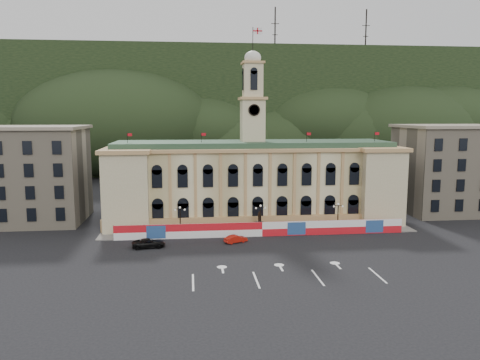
{
  "coord_description": "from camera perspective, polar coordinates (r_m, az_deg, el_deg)",
  "views": [
    {
      "loc": [
        -12.13,
        -62.41,
        20.94
      ],
      "look_at": [
        -3.51,
        18.0,
        9.42
      ],
      "focal_mm": 35.0,
      "sensor_mm": 36.0,
      "label": 1
    }
  ],
  "objects": [
    {
      "name": "pavement",
      "position": [
        83.71,
        2.42,
        -6.33
      ],
      "size": [
        56.0,
        5.5,
        0.16
      ],
      "primitive_type": "cube",
      "color": "slate",
      "rests_on": "ground"
    },
    {
      "name": "ground",
      "position": [
        66.94,
        4.71,
        -10.15
      ],
      "size": [
        260.0,
        260.0,
        0.0
      ],
      "primitive_type": "plane",
      "color": "black",
      "rests_on": "ground"
    },
    {
      "name": "lamp_left",
      "position": [
        81.42,
        -7.31,
        -4.64
      ],
      "size": [
        1.96,
        0.44,
        5.15
      ],
      "color": "black",
      "rests_on": "ground"
    },
    {
      "name": "side_building_left",
      "position": [
        99.0,
        -24.24,
        0.65
      ],
      "size": [
        21.0,
        17.0,
        18.6
      ],
      "color": "tan",
      "rests_on": "ground"
    },
    {
      "name": "hill_ridge",
      "position": [
        184.81,
        -2.37,
        7.65
      ],
      "size": [
        230.0,
        80.0,
        64.0
      ],
      "color": "black",
      "rests_on": "ground"
    },
    {
      "name": "lamp_right",
      "position": [
        85.49,
        11.85,
        -4.13
      ],
      "size": [
        1.96,
        0.44,
        5.15
      ],
      "color": "black",
      "rests_on": "ground"
    },
    {
      "name": "side_building_right",
      "position": [
        109.03,
        24.31,
        1.27
      ],
      "size": [
        21.0,
        17.0,
        18.6
      ],
      "color": "tan",
      "rests_on": "ground"
    },
    {
      "name": "lane_markings",
      "position": [
        62.3,
        5.58,
        -11.57
      ],
      "size": [
        26.0,
        10.0,
        0.02
      ],
      "primitive_type": null,
      "color": "white",
      "rests_on": "ground"
    },
    {
      "name": "lamp_center",
      "position": [
        82.29,
        2.51,
        -4.44
      ],
      "size": [
        1.96,
        0.44,
        5.15
      ],
      "color": "black",
      "rests_on": "ground"
    },
    {
      "name": "hoarding_fence",
      "position": [
        80.86,
        2.75,
        -6.0
      ],
      "size": [
        50.0,
        0.44,
        2.5
      ],
      "color": "red",
      "rests_on": "ground"
    },
    {
      "name": "city_hall",
      "position": [
        91.79,
        1.54,
        -0.1
      ],
      "size": [
        56.2,
        17.6,
        37.1
      ],
      "color": "beige",
      "rests_on": "ground"
    },
    {
      "name": "statue",
      "position": [
        83.68,
        2.4,
        -5.56
      ],
      "size": [
        1.4,
        1.4,
        3.72
      ],
      "color": "#595651",
      "rests_on": "ground"
    },
    {
      "name": "black_suv",
      "position": [
        75.59,
        -11.06,
        -7.56
      ],
      "size": [
        3.9,
        5.89,
        1.44
      ],
      "primitive_type": "imported",
      "rotation": [
        0.0,
        0.0,
        1.72
      ],
      "color": "black",
      "rests_on": "ground"
    },
    {
      "name": "red_sedan",
      "position": [
        76.99,
        -0.52,
        -7.19
      ],
      "size": [
        4.25,
        4.85,
        1.26
      ],
      "primitive_type": "imported",
      "rotation": [
        0.0,
        0.0,
        2.0
      ],
      "color": "#B4160C",
      "rests_on": "ground"
    }
  ]
}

